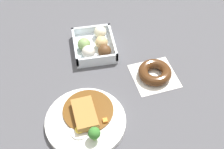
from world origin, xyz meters
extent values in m
plane|color=#4C4C51|center=(0.00, 0.00, 0.00)|extent=(1.60, 1.60, 0.00)
cylinder|color=white|center=(-0.13, 0.03, 0.01)|extent=(0.24, 0.24, 0.02)
cylinder|color=brown|center=(-0.10, 0.02, 0.02)|extent=(0.15, 0.15, 0.01)
cube|color=#A87538|center=(-0.12, 0.03, 0.04)|extent=(0.11, 0.07, 0.02)
cylinder|color=white|center=(-0.17, 0.05, 0.02)|extent=(0.05, 0.05, 0.00)
ellipsoid|color=yellow|center=(-0.17, 0.05, 0.03)|extent=(0.02, 0.02, 0.01)
cylinder|color=#8CB766|center=(-0.20, 0.02, 0.03)|extent=(0.01, 0.01, 0.02)
sphere|color=#387A2D|center=(-0.20, 0.02, 0.05)|extent=(0.03, 0.03, 0.03)
cube|color=orange|center=(-0.15, -0.02, 0.02)|extent=(0.01, 0.01, 0.01)
cube|color=silver|center=(0.17, -0.04, 0.01)|extent=(0.17, 0.14, 0.01)
cube|color=silver|center=(0.09, -0.04, 0.03)|extent=(0.01, 0.14, 0.03)
cube|color=silver|center=(0.25, -0.04, 0.03)|extent=(0.01, 0.14, 0.03)
cube|color=silver|center=(0.17, -0.10, 0.03)|extent=(0.17, 0.01, 0.03)
cube|color=silver|center=(0.17, 0.03, 0.03)|extent=(0.17, 0.01, 0.03)
sphere|color=brown|center=(0.12, -0.07, 0.04)|extent=(0.05, 0.05, 0.05)
sphere|color=#DBB77A|center=(0.17, -0.06, 0.04)|extent=(0.05, 0.05, 0.05)
sphere|color=#EFE5C6|center=(0.22, -0.07, 0.04)|extent=(0.05, 0.05, 0.05)
sphere|color=silver|center=(0.13, -0.01, 0.04)|extent=(0.05, 0.05, 0.05)
sphere|color=#84A860|center=(0.17, 0.00, 0.04)|extent=(0.05, 0.05, 0.05)
cube|color=white|center=(0.01, -0.22, 0.00)|extent=(0.16, 0.16, 0.00)
torus|color=#4C2B14|center=(0.01, -0.22, 0.02)|extent=(0.11, 0.11, 0.03)
camera|label=1|loc=(-0.63, 0.04, 0.79)|focal=49.30mm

